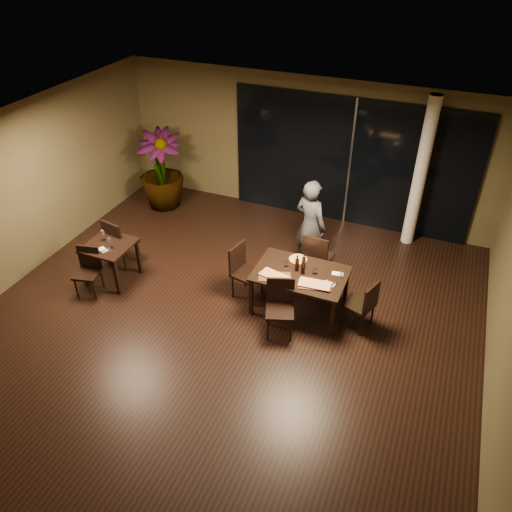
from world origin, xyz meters
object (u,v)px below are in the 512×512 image
object	(u,v)px
chair_main_right	(364,303)
bottle_c	(304,261)
side_table	(110,250)
chair_main_near	(280,304)
chair_main_far	(316,256)
chair_side_near	(88,268)
diner	(310,226)
bottle_a	(297,263)
chair_main_left	(243,268)
bottle_b	(303,266)
potted_plant	(161,170)
main_table	(300,276)
chair_side_far	(119,241)

from	to	relation	value
chair_main_right	bottle_c	world-z (taller)	bottle_c
side_table	chair_main_near	xyz separation A→B (m)	(3.27, -0.11, -0.09)
chair_main_far	chair_side_near	distance (m)	3.99
diner	bottle_a	world-z (taller)	diner
side_table	bottle_a	distance (m)	3.38
chair_main_left	diner	bearing A→B (deg)	-21.06
bottle_b	bottle_c	xyz separation A→B (m)	(-0.03, 0.14, -0.01)
diner	bottle_a	xyz separation A→B (m)	(0.15, -1.20, 0.00)
potted_plant	bottle_b	size ratio (longest dim) A/B	5.98
bottle_a	bottle_b	size ratio (longest dim) A/B	1.01
main_table	chair_side_near	size ratio (longest dim) A/B	1.71
side_table	chair_main_far	distance (m)	3.68
side_table	chair_main_near	distance (m)	3.28
chair_main_left	chair_main_near	bearing A→B (deg)	-112.47
chair_main_right	potted_plant	distance (m)	5.60
bottle_a	main_table	bearing A→B (deg)	-25.54
chair_main_far	bottle_c	size ratio (longest dim) A/B	3.66
side_table	chair_side_far	xyz separation A→B (m)	(-0.11, 0.40, -0.06)
chair_side_near	bottle_c	distance (m)	3.74
side_table	chair_main_near	world-z (taller)	chair_main_near
chair_main_near	bottle_b	size ratio (longest dim) A/B	3.21
chair_main_left	chair_side_far	size ratio (longest dim) A/B	0.98
chair_main_far	bottle_c	world-z (taller)	bottle_c
chair_main_left	potted_plant	world-z (taller)	potted_plant
chair_main_left	bottle_a	world-z (taller)	bottle_a
chair_main_right	bottle_a	bearing A→B (deg)	-75.98
main_table	side_table	size ratio (longest dim) A/B	1.88
bottle_a	bottle_b	bearing A→B (deg)	-16.46
chair_main_far	chair_side_far	xyz separation A→B (m)	(-3.55, -0.90, -0.02)
chair_main_far	chair_main_right	bearing A→B (deg)	144.29
chair_side_far	chair_main_left	bearing A→B (deg)	-166.62
chair_main_near	chair_side_near	world-z (taller)	chair_main_near
side_table	bottle_a	size ratio (longest dim) A/B	2.68
bottle_b	bottle_c	world-z (taller)	bottle_b
chair_main_near	chair_main_left	distance (m)	1.10
chair_main_right	bottle_c	bearing A→B (deg)	-81.68
chair_main_right	chair_side_near	bearing A→B (deg)	-60.27
bottle_b	chair_side_far	bearing A→B (deg)	-178.34
chair_main_far	chair_main_right	size ratio (longest dim) A/B	1.13
chair_main_near	diner	world-z (taller)	diner
chair_side_near	potted_plant	bearing A→B (deg)	85.18
side_table	chair_main_right	world-z (taller)	chair_main_right
chair_side_far	bottle_c	bearing A→B (deg)	-165.26
diner	main_table	bearing A→B (deg)	121.83
chair_main_right	chair_side_near	distance (m)	4.72
chair_main_near	potted_plant	size ratio (longest dim) A/B	0.54
side_table	potted_plant	bearing A→B (deg)	102.09
chair_side_far	bottle_b	size ratio (longest dim) A/B	3.40
chair_main_near	chair_side_far	world-z (taller)	chair_side_far
diner	bottle_c	bearing A→B (deg)	123.25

